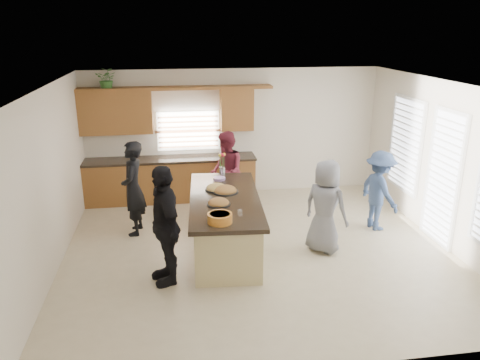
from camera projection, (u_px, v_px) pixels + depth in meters
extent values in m
plane|color=beige|center=(257.00, 250.00, 8.05)|extent=(6.50, 6.50, 0.00)
cube|color=silver|center=(233.00, 132.00, 10.43)|extent=(6.50, 0.02, 2.80)
cube|color=silver|center=(313.00, 258.00, 4.80)|extent=(6.50, 0.02, 2.80)
cube|color=silver|center=(50.00, 182.00, 7.15)|extent=(0.02, 6.00, 2.80)
cube|color=silver|center=(443.00, 164.00, 8.08)|extent=(0.02, 6.00, 2.80)
cube|color=white|center=(260.00, 85.00, 7.17)|extent=(6.50, 6.00, 0.02)
cube|color=olive|center=(171.00, 180.00, 10.23)|extent=(3.65, 0.62, 0.90)
cube|color=black|center=(170.00, 159.00, 10.08)|extent=(3.70, 0.65, 0.05)
cube|color=olive|center=(116.00, 112.00, 9.73)|extent=(1.50, 0.36, 0.90)
cube|color=olive|center=(237.00, 109.00, 10.09)|extent=(0.70, 0.36, 0.90)
cube|color=olive|center=(176.00, 88.00, 9.76)|extent=(4.05, 0.40, 0.06)
cube|color=brown|center=(188.00, 131.00, 10.23)|extent=(1.35, 0.08, 0.85)
cube|color=white|center=(405.00, 144.00, 9.28)|extent=(0.06, 1.10, 1.75)
cube|color=white|center=(443.00, 178.00, 8.05)|extent=(0.06, 0.85, 2.25)
cube|color=#CEBD80|center=(225.00, 225.00, 7.95)|extent=(1.18, 2.57, 0.88)
cube|color=black|center=(225.00, 199.00, 7.80)|extent=(1.34, 2.78, 0.07)
cube|color=black|center=(225.00, 247.00, 8.07)|extent=(1.09, 2.48, 0.08)
cylinder|color=black|center=(219.00, 204.00, 7.46)|extent=(0.38, 0.38, 0.02)
ellipsoid|color=#A16E32|center=(219.00, 203.00, 7.46)|extent=(0.34, 0.34, 0.15)
cylinder|color=black|center=(225.00, 192.00, 8.01)|extent=(0.44, 0.44, 0.02)
ellipsoid|color=#A16E32|center=(225.00, 191.00, 8.01)|extent=(0.40, 0.40, 0.18)
cylinder|color=black|center=(217.00, 189.00, 8.14)|extent=(0.40, 0.40, 0.02)
ellipsoid|color=tan|center=(217.00, 188.00, 8.13)|extent=(0.36, 0.36, 0.16)
cylinder|color=orange|center=(220.00, 218.00, 6.77)|extent=(0.36, 0.36, 0.14)
cylinder|color=beige|center=(220.00, 215.00, 6.76)|extent=(0.30, 0.30, 0.04)
cylinder|color=white|center=(240.00, 213.00, 7.02)|extent=(0.07, 0.07, 0.09)
cylinder|color=#B78CCC|center=(219.00, 179.00, 8.66)|extent=(0.22, 0.22, 0.05)
cylinder|color=silver|center=(222.00, 171.00, 8.88)|extent=(0.12, 0.12, 0.17)
imported|color=#407E32|center=(107.00, 79.00, 9.50)|extent=(0.49, 0.45, 0.46)
imported|color=black|center=(133.00, 188.00, 8.45)|extent=(0.47, 0.67, 1.74)
imported|color=maroon|center=(226.00, 171.00, 9.59)|extent=(0.69, 0.85, 1.65)
imported|color=black|center=(165.00, 225.00, 6.81)|extent=(0.69, 1.14, 1.82)
imported|color=#364B76|center=(379.00, 191.00, 8.68)|extent=(0.75, 1.07, 1.51)
imported|color=slate|center=(325.00, 207.00, 7.78)|extent=(0.91, 0.92, 1.61)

